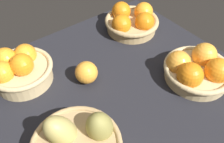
% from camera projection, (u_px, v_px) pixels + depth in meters
% --- Properties ---
extents(market_tray, '(0.84, 0.72, 0.03)m').
position_uv_depth(market_tray, '(113.00, 84.00, 0.81)').
color(market_tray, black).
rests_on(market_tray, ground).
extents(basket_far_right, '(0.22, 0.22, 0.10)m').
position_uv_depth(basket_far_right, '(132.00, 21.00, 0.98)').
color(basket_far_right, tan).
rests_on(basket_far_right, market_tray).
extents(basket_far_left, '(0.20, 0.20, 0.12)m').
position_uv_depth(basket_far_left, '(19.00, 69.00, 0.78)').
color(basket_far_left, tan).
rests_on(basket_far_left, market_tray).
extents(basket_near_right, '(0.22, 0.22, 0.10)m').
position_uv_depth(basket_near_right, '(197.00, 69.00, 0.78)').
color(basket_near_right, tan).
rests_on(basket_near_right, market_tray).
extents(loose_orange_front_gap, '(0.07, 0.07, 0.07)m').
position_uv_depth(loose_orange_front_gap, '(86.00, 73.00, 0.78)').
color(loose_orange_front_gap, '#F49E33').
rests_on(loose_orange_front_gap, market_tray).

